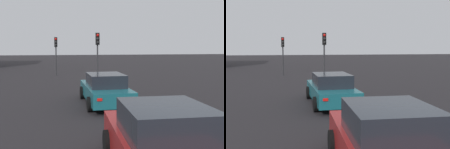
# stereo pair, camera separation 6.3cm
# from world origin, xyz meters

# --- Properties ---
(car_teal_lead) EXTENTS (4.78, 2.14, 1.46)m
(car_teal_lead) POSITION_xyz_m (8.18, 0.10, 0.71)
(car_teal_lead) COLOR #19606B
(car_teal_lead) RESTS_ON ground_plane
(car_red_second) EXTENTS (4.35, 2.18, 1.58)m
(car_red_second) POSITION_xyz_m (0.80, 0.10, 0.76)
(car_red_second) COLOR maroon
(car_red_second) RESTS_ON ground_plane
(traffic_light_near_left) EXTENTS (0.32, 0.29, 3.72)m
(traffic_light_near_left) POSITION_xyz_m (15.93, -0.61, 2.69)
(traffic_light_near_left) COLOR #2D2D30
(traffic_light_near_left) RESTS_ON ground_plane
(traffic_light_near_right) EXTENTS (0.32, 0.28, 3.55)m
(traffic_light_near_right) POSITION_xyz_m (21.16, 2.56, 2.56)
(traffic_light_near_right) COLOR #2D2D30
(traffic_light_near_right) RESTS_ON ground_plane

